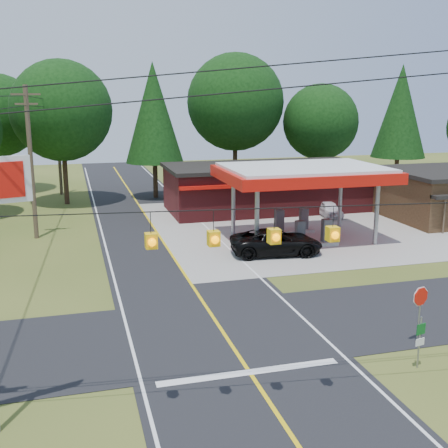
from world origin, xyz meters
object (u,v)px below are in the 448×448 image
object	(u,v)px
suv_car	(276,242)
sedan_car	(329,209)
gas_canopy	(304,175)
octagonal_stop_sign	(420,301)

from	to	relation	value
suv_car	sedan_car	bearing A→B (deg)	-33.84
gas_canopy	sedan_car	bearing A→B (deg)	51.30
gas_canopy	suv_car	distance (m)	5.46
gas_canopy	suv_car	bearing A→B (deg)	-134.28
suv_car	octagonal_stop_sign	distance (m)	13.08
octagonal_stop_sign	suv_car	bearing A→B (deg)	94.07
gas_canopy	suv_car	size ratio (longest dim) A/B	1.93
sedan_car	octagonal_stop_sign	distance (m)	23.20
gas_canopy	octagonal_stop_sign	bearing A→B (deg)	-97.12
gas_canopy	sedan_car	size ratio (longest dim) A/B	3.05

